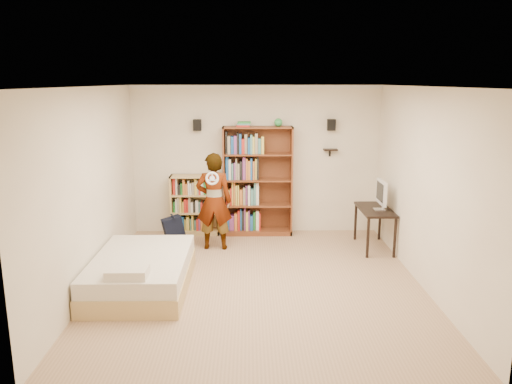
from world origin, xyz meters
The scene contains 14 objects.
ground centered at (0.00, 0.00, 0.00)m, with size 4.50×5.00×0.01m, color tan.
room_shell centered at (0.00, 0.00, 1.76)m, with size 4.52×5.02×2.71m.
crown_molding centered at (0.00, 0.00, 2.67)m, with size 4.50×5.00×0.06m.
speaker_left centered at (-1.05, 2.40, 2.00)m, with size 0.14×0.12×0.20m, color black.
speaker_right centered at (1.35, 2.40, 2.00)m, with size 0.14×0.12×0.20m, color black.
wall_shelf centered at (1.35, 2.41, 1.55)m, with size 0.25×0.16×0.03m, color black.
tall_bookshelf centered at (0.03, 2.32, 0.99)m, with size 1.25×0.36×1.98m, color brown, non-canonical shape.
low_bookshelf centered at (-1.12, 2.34, 0.55)m, with size 0.88×0.33×1.10m, color #D9B475, non-canonical shape.
computer_desk centered at (1.98, 1.47, 0.35)m, with size 0.51×1.01×0.69m, color black, non-canonical shape.
imac centered at (2.02, 1.39, 0.94)m, with size 0.10×0.49×0.49m, color silver, non-canonical shape.
daybed centered at (-1.60, -0.14, 0.29)m, with size 1.26×1.94×0.57m, color beige, non-canonical shape.
person centered at (-0.71, 1.50, 0.82)m, with size 0.59×0.39×1.63m, color black.
wii_wheel centered at (-0.71, 1.20, 1.26)m, with size 0.22×0.22×0.04m, color silver.
navy_bag centered at (-1.44, 1.77, 0.25)m, with size 0.36×0.24×0.49m, color black, non-canonical shape.
Camera 1 is at (-0.13, -6.55, 2.77)m, focal length 35.00 mm.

